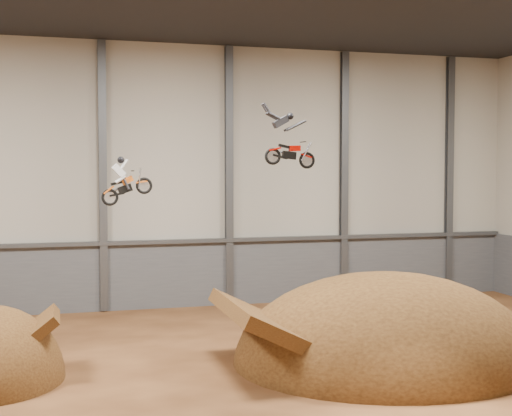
% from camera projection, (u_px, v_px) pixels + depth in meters
% --- Properties ---
extents(floor, '(40.00, 40.00, 0.00)m').
position_uv_depth(floor, '(235.00, 391.00, 23.59)').
color(floor, '#482713').
rests_on(floor, ground).
extents(back_wall, '(40.00, 0.10, 14.00)m').
position_uv_depth(back_wall, '(167.00, 176.00, 37.66)').
color(back_wall, '#AEA89A').
rests_on(back_wall, ground).
extents(lower_band_back, '(39.80, 0.18, 3.50)m').
position_uv_depth(lower_band_back, '(168.00, 275.00, 37.83)').
color(lower_band_back, '#53545A').
rests_on(lower_band_back, ground).
extents(steel_rail, '(39.80, 0.35, 0.20)m').
position_uv_depth(steel_rail, '(168.00, 242.00, 37.60)').
color(steel_rail, '#47494F').
rests_on(steel_rail, lower_band_back).
extents(steel_column_2, '(0.40, 0.36, 13.90)m').
position_uv_depth(steel_column_2, '(103.00, 176.00, 36.57)').
color(steel_column_2, '#47494F').
rests_on(steel_column_2, ground).
extents(steel_column_3, '(0.40, 0.36, 13.90)m').
position_uv_depth(steel_column_3, '(229.00, 176.00, 38.36)').
color(steel_column_3, '#47494F').
rests_on(steel_column_3, ground).
extents(steel_column_4, '(0.40, 0.36, 13.90)m').
position_uv_depth(steel_column_4, '(344.00, 176.00, 40.15)').
color(steel_column_4, '#47494F').
rests_on(steel_column_4, ground).
extents(steel_column_5, '(0.40, 0.36, 13.90)m').
position_uv_depth(steel_column_5, '(449.00, 176.00, 41.94)').
color(steel_column_5, '#47494F').
rests_on(steel_column_5, ground).
extents(landing_ramp, '(11.78, 10.42, 6.80)m').
position_uv_depth(landing_ramp, '(386.00, 361.00, 27.32)').
color(landing_ramp, '#39210E').
rests_on(landing_ramp, ground).
extents(fmx_rider_a, '(2.52, 0.89, 2.37)m').
position_uv_depth(fmx_rider_a, '(130.00, 176.00, 27.54)').
color(fmx_rider_a, '#D45F18').
extents(fmx_rider_b, '(2.81, 0.77, 2.47)m').
position_uv_depth(fmx_rider_b, '(289.00, 137.00, 26.37)').
color(fmx_rider_b, '#C30900').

